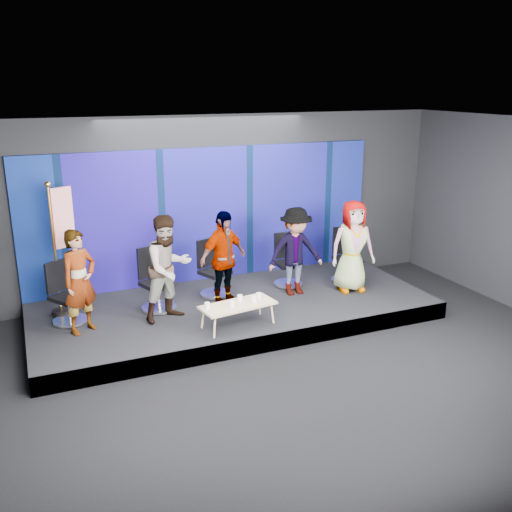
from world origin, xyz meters
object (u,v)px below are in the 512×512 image
object	(u,v)px
panelist_c	(223,259)
mug_a	(207,306)
chair_e	(346,264)
panelist_a	(80,282)
mug_b	(232,304)
mug_d	(254,299)
flag_stand	(61,245)
panelist_d	(295,251)
chair_a	(67,303)
mug_c	(240,298)
chair_c	(213,277)
mug_e	(259,296)
chair_b	(156,289)
coffee_table	(238,306)
chair_d	(287,268)
panelist_b	(168,268)
panelist_e	(352,246)

from	to	relation	value
panelist_c	mug_a	xyz separation A→B (m)	(-0.62, -0.97, -0.42)
chair_e	panelist_a	bearing A→B (deg)	-166.33
mug_b	mug_d	xyz separation A→B (m)	(0.39, 0.05, 0.00)
flag_stand	panelist_d	bearing A→B (deg)	-34.18
chair_a	mug_c	bearing A→B (deg)	-55.98
chair_c	mug_e	world-z (taller)	chair_c
mug_a	mug_b	world-z (taller)	mug_b
panelist_a	chair_b	world-z (taller)	panelist_a
coffee_table	mug_d	bearing A→B (deg)	-6.96
panelist_c	mug_c	xyz separation A→B (m)	(-0.03, -0.86, -0.42)
mug_a	chair_d	bearing A→B (deg)	34.47
mug_d	coffee_table	bearing A→B (deg)	173.04
mug_b	mug_c	world-z (taller)	mug_b
chair_b	flag_stand	world-z (taller)	flag_stand
chair_c	mug_b	size ratio (longest dim) A/B	9.90
panelist_d	coffee_table	xyz separation A→B (m)	(-1.50, -0.96, -0.47)
coffee_table	chair_d	bearing A→B (deg)	42.39
panelist_d	panelist_c	bearing A→B (deg)	-179.26
chair_c	mug_b	bearing A→B (deg)	-119.72
panelist_c	mug_a	distance (m)	1.22
mug_a	panelist_b	bearing A→B (deg)	120.52
chair_d	mug_d	xyz separation A→B (m)	(-1.33, -1.48, 0.09)
panelist_a	mug_b	bearing A→B (deg)	-53.93
chair_c	panelist_a	bearing A→B (deg)	174.81
chair_e	coffee_table	bearing A→B (deg)	-147.70
chair_c	mug_a	distance (m)	1.59
chair_c	flag_stand	distance (m)	2.72
panelist_e	panelist_b	bearing A→B (deg)	-171.25
mug_b	flag_stand	distance (m)	3.01
mug_c	flag_stand	distance (m)	3.07
panelist_b	panelist_e	xyz separation A→B (m)	(3.49, -0.01, -0.02)
mug_a	chair_c	bearing A→B (deg)	67.78
chair_a	chair_c	distance (m)	2.62
panelist_b	mug_d	size ratio (longest dim) A/B	16.29
chair_a	panelist_d	xyz separation A→B (m)	(4.02, -0.27, 0.48)
chair_d	coffee_table	xyz separation A→B (m)	(-1.59, -1.45, 0.01)
panelist_e	chair_d	bearing A→B (deg)	151.70
coffee_table	chair_e	bearing A→B (deg)	23.43
chair_a	mug_d	distance (m)	3.05
panelist_a	flag_stand	xyz separation A→B (m)	(-0.17, 0.84, 0.38)
panelist_a	mug_e	bearing A→B (deg)	-46.53
chair_a	chair_b	bearing A→B (deg)	-33.13
chair_b	mug_e	xyz separation A→B (m)	(1.44, -1.12, 0.06)
mug_d	flag_stand	world-z (taller)	flag_stand
chair_c	mug_e	size ratio (longest dim) A/B	10.93
panelist_a	chair_c	xyz separation A→B (m)	(2.41, 0.72, -0.49)
mug_a	flag_stand	xyz separation A→B (m)	(-1.98, 1.60, 0.79)
panelist_d	mug_b	distance (m)	1.97
panelist_d	panelist_e	distance (m)	1.09
panelist_a	mug_d	world-z (taller)	panelist_a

